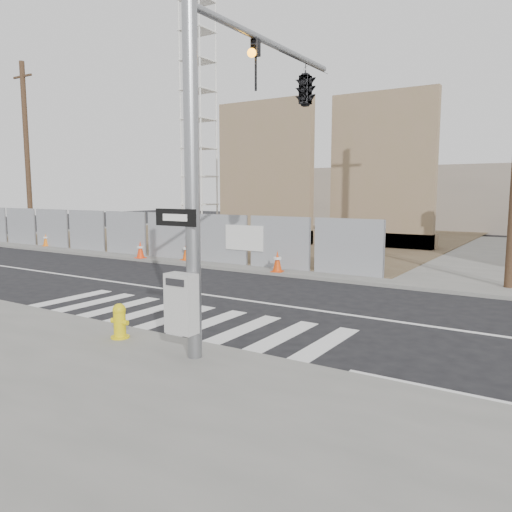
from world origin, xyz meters
The scene contains 13 objects.
ground centered at (0.00, 0.00, 0.00)m, with size 100.00×100.00×0.00m, color black.
sidewalk_far centered at (0.00, 14.00, 0.06)m, with size 50.00×20.00×0.12m, color slate.
signal_pole centered at (2.49, -2.05, 4.78)m, with size 0.96×5.87×7.00m.
chain_link_fence centered at (-10.00, 5.00, 1.12)m, with size 24.60×0.04×2.00m, color gray.
concrete_wall_left centered at (-7.00, 13.08, 3.38)m, with size 6.00×1.30×8.00m.
concrete_wall_right centered at (-0.50, 14.08, 3.38)m, with size 5.50×1.30×8.00m.
crane_tower centered at (-15.00, 17.00, 9.02)m, with size 2.60×2.60×18.15m.
utility_pole_left centered at (-18.00, 5.50, 5.20)m, with size 1.60×0.28×10.00m.
fire_hydrant centered at (0.47, -4.71, 0.47)m, with size 0.45×0.44×0.71m.
traffic_cone_a centered at (-15.96, 4.99, 0.47)m, with size 0.48×0.48×0.72m.
traffic_cone_b centered at (-8.06, 4.22, 0.49)m, with size 0.45×0.45×0.76m.
traffic_cone_c centered at (-5.91, 4.83, 0.50)m, with size 0.49×0.49×0.79m.
traffic_cone_d centered at (-1.03, 4.22, 0.50)m, with size 0.47×0.47×0.78m.
Camera 1 is at (8.08, -11.49, 3.07)m, focal length 35.00 mm.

